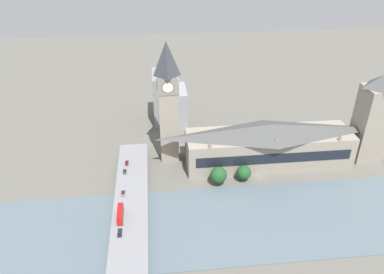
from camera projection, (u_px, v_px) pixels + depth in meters
ground_plane at (260, 178)px, 203.80m from camera, size 600.00×600.00×0.00m
river_water at (278, 219)px, 176.31m from camera, size 51.92×360.00×0.30m
parliament_hall at (269, 144)px, 210.90m from camera, size 23.95×93.04×25.03m
clock_tower at (168, 101)px, 202.73m from camera, size 11.31×11.31×69.79m
victoria_tower at (372, 118)px, 209.65m from camera, size 15.58×15.58×55.19m
road_bridge at (130, 224)px, 168.25m from camera, size 135.84×16.33×4.46m
double_decker_bus_mid at (120, 214)px, 169.16m from camera, size 11.00×2.58×4.63m
car_northbound_lead at (127, 163)px, 207.54m from camera, size 4.46×1.82×1.35m
car_northbound_mid at (123, 193)px, 184.86m from camera, size 4.63×1.89×1.35m
car_northbound_tail at (125, 171)px, 200.73m from camera, size 4.29×1.79×1.22m
car_southbound_lead at (120, 233)px, 161.55m from camera, size 4.79×1.89×1.45m
city_block_west at (166, 98)px, 252.44m from camera, size 24.85×16.73×35.17m
city_block_center at (175, 105)px, 255.83m from camera, size 24.97×15.40×23.98m
tree_embankment_near at (244, 173)px, 199.20m from camera, size 7.76×7.76×9.33m
tree_embankment_mid at (219, 175)px, 195.73m from camera, size 8.81×8.81×10.78m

